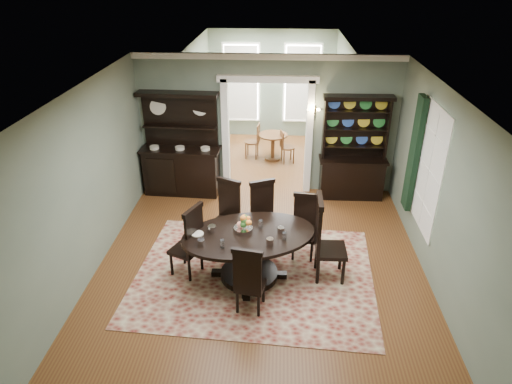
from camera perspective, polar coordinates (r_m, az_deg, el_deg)
room at (r=7.07m, az=0.59°, el=1.17°), size 5.51×6.01×3.01m
parlor at (r=12.25m, az=1.84°, el=12.25°), size 3.51×3.50×3.01m
doorway_trim at (r=9.80m, az=1.43°, el=9.00°), size 2.08×0.25×2.57m
right_window at (r=8.22m, az=20.04°, el=3.49°), size 0.15×1.47×2.12m
wall_sconce at (r=9.59m, az=7.18°, el=10.08°), size 0.27×0.21×0.21m
rug at (r=7.69m, az=-0.22°, el=-10.22°), size 4.05×3.26×0.01m
dining_table at (r=7.31m, az=-0.89°, el=-6.92°), size 2.44×2.44×0.84m
centerpiece at (r=7.21m, az=-1.62°, el=-4.33°), size 1.52×0.98×0.25m
chair_far_left at (r=8.22m, az=-3.61°, el=-2.26°), size 0.58×0.57×1.22m
chair_far_mid at (r=8.15m, az=0.97°, el=-2.48°), size 0.59×0.58×1.23m
chair_far_right at (r=7.92m, az=6.10°, el=-3.92°), size 0.47×0.45×1.15m
chair_end_left at (r=7.39m, az=-8.20°, el=-5.94°), size 0.60×0.61×1.28m
chair_end_right at (r=7.30m, az=8.49°, el=-5.58°), size 0.51×0.56×1.45m
chair_near at (r=6.61m, az=-0.92°, el=-10.80°), size 0.49×0.47×1.16m
sideboard at (r=10.08m, az=-9.29°, el=4.08°), size 1.73×0.68×2.24m
welsh_dresser at (r=9.98m, az=11.99°, el=3.75°), size 1.43×0.54×2.23m
parlor_table at (r=11.77m, az=2.12°, el=6.13°), size 0.74×0.74×0.68m
parlor_chair_left at (r=11.86m, az=-0.21°, el=6.52°), size 0.40×0.39×0.91m
parlor_chair_right at (r=11.60m, az=3.71°, el=5.80°), size 0.39×0.38×0.85m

